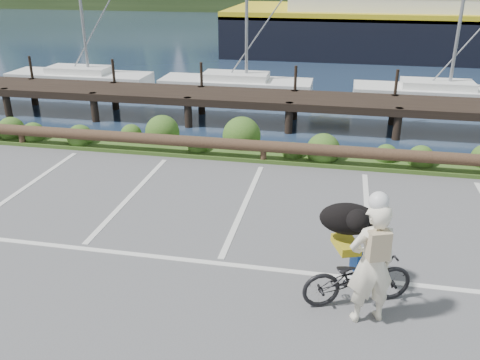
# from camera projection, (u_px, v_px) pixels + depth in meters

# --- Properties ---
(ground) EXTENTS (72.00, 72.00, 0.00)m
(ground) POSITION_uv_depth(u_px,v_px,m) (224.00, 252.00, 9.19)
(ground) COLOR #525254
(vegetation_strip) EXTENTS (34.00, 1.60, 0.10)m
(vegetation_strip) POSITION_uv_depth(u_px,v_px,m) (267.00, 152.00, 13.95)
(vegetation_strip) COLOR #3D5B21
(vegetation_strip) RESTS_ON ground
(log_rail) EXTENTS (32.00, 0.30, 0.60)m
(log_rail) POSITION_uv_depth(u_px,v_px,m) (263.00, 162.00, 13.34)
(log_rail) COLOR #443021
(log_rail) RESTS_ON ground
(bicycle) EXTENTS (1.81, 1.17, 0.90)m
(bicycle) POSITION_uv_depth(u_px,v_px,m) (358.00, 277.00, 7.65)
(bicycle) COLOR black
(bicycle) RESTS_ON ground
(cyclist) EXTENTS (0.80, 0.67, 1.89)m
(cyclist) POSITION_uv_depth(u_px,v_px,m) (371.00, 264.00, 7.10)
(cyclist) COLOR white
(cyclist) RESTS_ON ground
(dog) EXTENTS (0.73, 0.99, 0.52)m
(dog) POSITION_uv_depth(u_px,v_px,m) (348.00, 219.00, 7.87)
(dog) COLOR black
(dog) RESTS_ON bicycle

